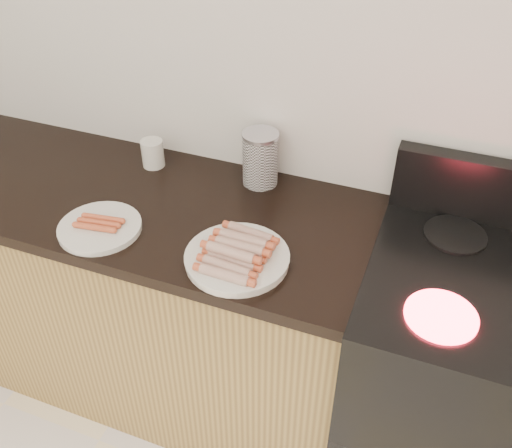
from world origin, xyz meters
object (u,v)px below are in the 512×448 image
at_px(mug, 153,153).
at_px(main_plate, 237,259).
at_px(side_plate, 100,228).
at_px(canister, 260,158).
at_px(stove, 474,395).

bearing_deg(mug, main_plate, -37.98).
bearing_deg(mug, side_plate, -85.80).
bearing_deg(main_plate, mug, 142.02).
bearing_deg(side_plate, main_plate, 2.05).
relative_size(canister, mug, 1.93).
xyz_separation_m(main_plate, canister, (-0.08, 0.39, 0.08)).
xyz_separation_m(main_plate, side_plate, (-0.43, -0.02, -0.00)).
xyz_separation_m(side_plate, canister, (0.35, 0.41, 0.08)).
distance_m(stove, canister, 1.00).
height_order(stove, side_plate, side_plate).
bearing_deg(main_plate, canister, 101.57).
distance_m(main_plate, mug, 0.59).
height_order(canister, mug, canister).
distance_m(stove, mug, 1.30).
bearing_deg(stove, mug, 169.89).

